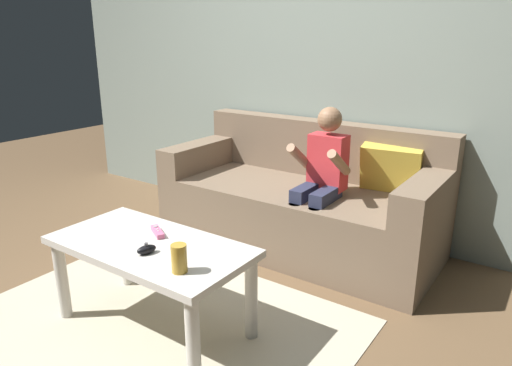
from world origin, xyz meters
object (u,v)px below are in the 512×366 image
coffee_table (151,258)px  nunchuk_black (147,249)px  person_seated_on_couch (321,177)px  game_remote_pink_near_edge (157,232)px  soda_can (179,258)px  couch (303,203)px

coffee_table → nunchuk_black: nunchuk_black is taller
person_seated_on_couch → game_remote_pink_near_edge: size_ratio=7.07×
game_remote_pink_near_edge → coffee_table: bearing=-64.0°
coffee_table → nunchuk_black: bearing=-49.3°
coffee_table → soda_can: (0.31, -0.12, 0.14)m
nunchuk_black → soda_can: bearing=-9.3°
game_remote_pink_near_edge → soda_can: (0.36, -0.22, 0.05)m
coffee_table → soda_can: bearing=-21.7°
person_seated_on_couch → nunchuk_black: (-0.26, -1.18, -0.09)m
couch → person_seated_on_couch: 0.38m
game_remote_pink_near_edge → nunchuk_black: size_ratio=1.40×
coffee_table → game_remote_pink_near_edge: bearing=116.0°
person_seated_on_couch → nunchuk_black: size_ratio=9.91×
person_seated_on_couch → coffee_table: size_ratio=1.00×
nunchuk_black → person_seated_on_couch: bearing=77.5°
person_seated_on_couch → game_remote_pink_near_edge: person_seated_on_couch is taller
couch → soda_can: 1.43m
person_seated_on_couch → soda_can: (-0.02, -1.22, -0.05)m
couch → coffee_table: 1.28m
nunchuk_black → soda_can: size_ratio=0.81×
nunchuk_black → coffee_table: bearing=130.7°
soda_can → person_seated_on_couch: bearing=89.0°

